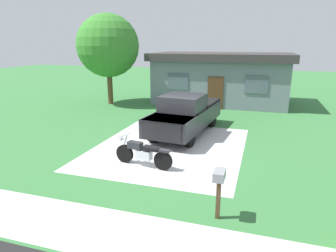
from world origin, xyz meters
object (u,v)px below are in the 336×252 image
object	(u,v)px
pickup_truck	(186,113)
motorcycle	(143,153)
mailbox	(219,182)
shade_tree	(108,46)
neighbor_house	(221,77)

from	to	relation	value
pickup_truck	motorcycle	bearing A→B (deg)	-95.44
pickup_truck	mailbox	bearing A→B (deg)	-69.63
mailbox	shade_tree	bearing A→B (deg)	127.48
motorcycle	neighbor_house	size ratio (longest dim) A/B	0.23
motorcycle	neighbor_house	bearing A→B (deg)	86.05
mailbox	shade_tree	distance (m)	15.86
pickup_truck	neighbor_house	distance (m)	8.43
pickup_truck	mailbox	xyz separation A→B (m)	(2.57, -6.92, 0.03)
motorcycle	pickup_truck	distance (m)	4.46
motorcycle	pickup_truck	xyz separation A→B (m)	(0.42, 4.42, 0.48)
pickup_truck	mailbox	world-z (taller)	pickup_truck
pickup_truck	neighbor_house	bearing A→B (deg)	86.84
shade_tree	neighbor_house	xyz separation A→B (m)	(7.37, 2.93, -2.20)
motorcycle	neighbor_house	world-z (taller)	neighbor_house
motorcycle	shade_tree	world-z (taller)	shade_tree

